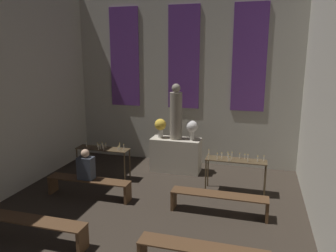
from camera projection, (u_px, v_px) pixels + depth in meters
name	position (u px, v px, depth m)	size (l,w,h in m)	color
wall_back	(184.00, 75.00, 9.67)	(6.87, 0.16, 5.26)	#B2AD9E
altar	(176.00, 155.00, 9.27)	(1.39, 0.58, 0.95)	#BCB29E
statue	(176.00, 114.00, 9.01)	(0.34, 0.34, 1.54)	gray
flower_vase_left	(160.00, 126.00, 9.21)	(0.33, 0.33, 0.54)	beige
flower_vase_right	(192.00, 128.00, 8.97)	(0.33, 0.33, 0.54)	beige
candle_rack_left	(103.00, 152.00, 8.72)	(1.43, 0.40, 1.00)	#473823
candle_rack_right	(236.00, 164.00, 7.79)	(1.43, 0.40, 1.00)	#473823
pew_second_left	(33.00, 226.00, 5.77)	(2.00, 0.36, 0.44)	#4C331E
pew_back_left	(89.00, 184.00, 7.61)	(2.00, 0.36, 0.44)	#4C331E
pew_back_right	(219.00, 199.00, 6.80)	(2.00, 0.36, 0.44)	#4C331E
person_seated	(86.00, 166.00, 7.53)	(0.36, 0.24, 0.71)	#383D47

